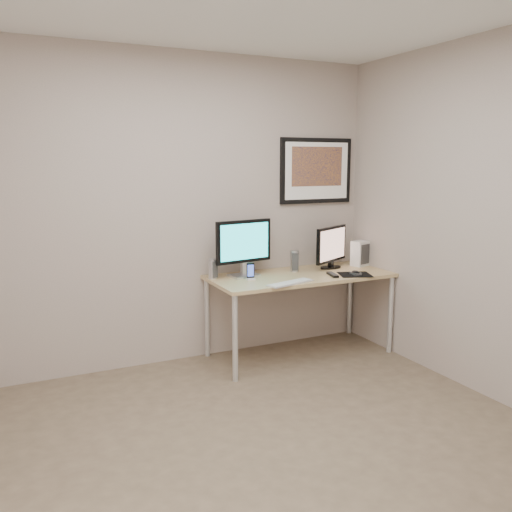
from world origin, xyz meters
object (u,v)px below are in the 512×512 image
(speaker_left, at_px, (213,269))
(phone_dock, at_px, (250,271))
(desk, at_px, (300,282))
(monitor_tv, at_px, (331,246))
(keyboard, at_px, (290,283))
(framed_art, at_px, (316,171))
(monitor_large, at_px, (244,245))
(fan_unit, at_px, (360,253))
(speaker_right, at_px, (294,261))

(speaker_left, relative_size, phone_dock, 1.18)
(desk, height_order, monitor_tv, monitor_tv)
(keyboard, bearing_deg, framed_art, 30.11)
(monitor_tv, distance_m, speaker_left, 1.16)
(monitor_tv, bearing_deg, monitor_large, 150.54)
(desk, xyz_separation_m, framed_art, (0.35, 0.33, 0.96))
(monitor_tv, bearing_deg, phone_dock, 159.86)
(framed_art, xyz_separation_m, keyboard, (-0.61, -0.61, -0.88))
(monitor_large, relative_size, keyboard, 1.23)
(speaker_left, distance_m, fan_unit, 1.47)
(phone_dock, bearing_deg, speaker_right, 25.47)
(speaker_left, bearing_deg, monitor_large, -21.82)
(phone_dock, xyz_separation_m, fan_unit, (1.20, 0.11, 0.05))
(keyboard, distance_m, fan_unit, 1.05)
(monitor_tv, bearing_deg, speaker_left, 149.32)
(desk, xyz_separation_m, monitor_large, (-0.48, 0.14, 0.34))
(speaker_right, height_order, phone_dock, speaker_right)
(keyboard, xyz_separation_m, fan_unit, (0.97, 0.39, 0.11))
(framed_art, distance_m, speaker_right, 0.88)
(monitor_tv, distance_m, keyboard, 0.79)
(phone_dock, xyz_separation_m, keyboard, (0.23, -0.27, -0.06))
(framed_art, relative_size, monitor_large, 1.40)
(desk, distance_m, speaker_right, 0.21)
(monitor_large, xyz_separation_m, monitor_tv, (0.87, -0.02, -0.06))
(monitor_large, bearing_deg, desk, -24.62)
(desk, height_order, speaker_right, speaker_right)
(speaker_right, bearing_deg, fan_unit, 18.35)
(framed_art, distance_m, phone_dock, 1.22)
(framed_art, xyz_separation_m, monitor_large, (-0.83, -0.20, -0.62))
(speaker_left, bearing_deg, framed_art, -6.76)
(speaker_right, xyz_separation_m, keyboard, (-0.28, -0.42, -0.09))
(phone_dock, bearing_deg, framed_art, 31.69)
(speaker_right, bearing_deg, desk, -76.55)
(speaker_left, distance_m, speaker_right, 0.77)
(speaker_right, distance_m, keyboard, 0.51)
(framed_art, bearing_deg, speaker_right, -149.43)
(monitor_large, distance_m, monitor_tv, 0.88)
(framed_art, bearing_deg, phone_dock, -157.90)
(keyboard, height_order, fan_unit, fan_unit)
(framed_art, xyz_separation_m, monitor_tv, (0.04, -0.22, -0.68))
(monitor_large, xyz_separation_m, phone_dock, (-0.00, -0.14, -0.20))
(desk, height_order, fan_unit, fan_unit)
(desk, xyz_separation_m, keyboard, (-0.26, -0.28, 0.07))
(framed_art, bearing_deg, monitor_tv, -79.23)
(phone_dock, height_order, keyboard, phone_dock)
(desk, relative_size, phone_dock, 11.11)
(speaker_right, height_order, fan_unit, fan_unit)
(framed_art, relative_size, speaker_left, 4.41)
(fan_unit, bearing_deg, keyboard, -174.79)
(desk, height_order, phone_dock, phone_dock)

